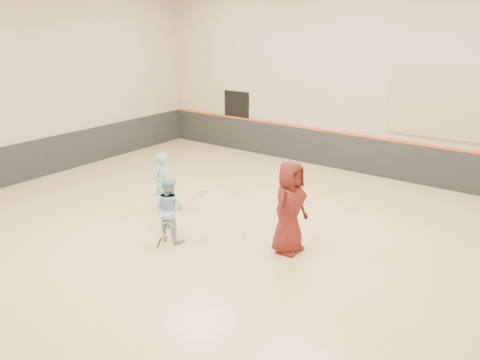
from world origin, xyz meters
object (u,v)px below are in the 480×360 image
Objects in this scene: spare_racket at (203,192)px; instructor at (169,209)px; young_man at (290,207)px; girl at (161,182)px.

instructor is at bearing -63.31° from spare_racket.
spare_racket is (-1.35, 2.69, -0.71)m from instructor.
instructor is 2.66m from young_man.
instructor reaches higher than spare_racket.
young_man reaches higher than girl.
instructor is at bearing 39.29° from girl.
young_man is at bearing -159.40° from instructor.
instructor is (1.36, -1.10, -0.03)m from girl.
girl reaches higher than spare_racket.
instructor is 2.48× the size of spare_racket.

